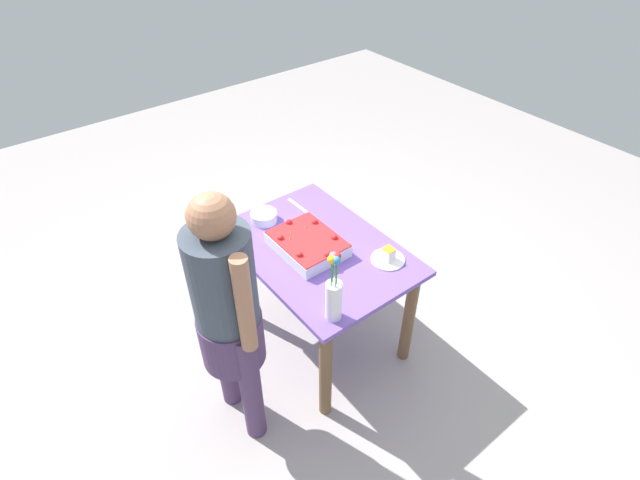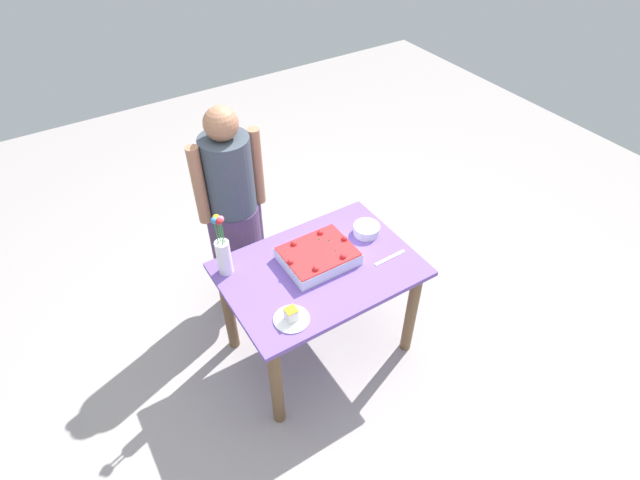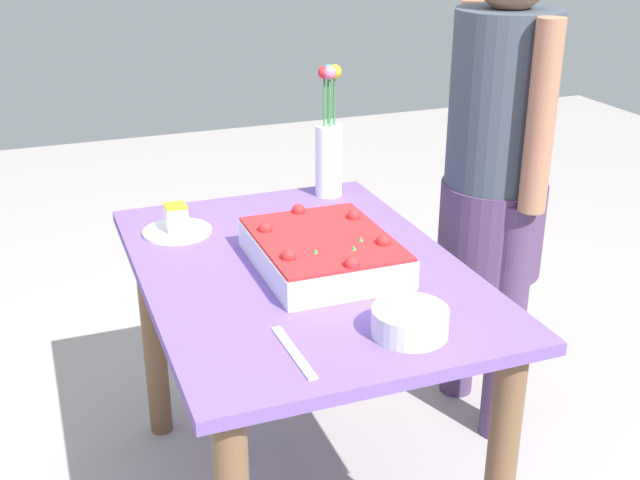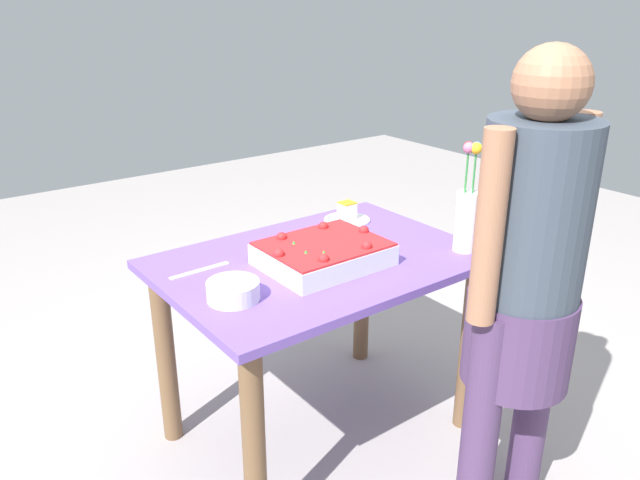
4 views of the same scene
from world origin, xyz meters
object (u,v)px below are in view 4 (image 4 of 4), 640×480
sheet_cake (323,253)px  cake_knife (200,270)px  fruit_bowl (233,291)px  flower_vase (467,212)px  serving_plate_with_slice (347,216)px  person_standing (526,278)px

sheet_cake → cake_knife: size_ratio=1.87×
sheet_cake → fruit_bowl: (0.38, 0.05, -0.01)m
flower_vase → serving_plate_with_slice: bearing=-74.4°
cake_knife → sheet_cake: bearing=-30.6°
sheet_cake → serving_plate_with_slice: size_ratio=2.16×
sheet_cake → person_standing: 0.68m
serving_plate_with_slice → fruit_bowl: 0.80m
cake_knife → fruit_bowl: fruit_bowl is taller
sheet_cake → flower_vase: 0.54m
person_standing → flower_vase: bearing=-30.0°
cake_knife → fruit_bowl: (0.01, 0.25, 0.03)m
sheet_cake → flower_vase: (-0.48, 0.20, 0.11)m
serving_plate_with_slice → flower_vase: bearing=105.6°
fruit_bowl → person_standing: (-0.61, 0.59, 0.09)m
flower_vase → fruit_bowl: flower_vase is taller
serving_plate_with_slice → person_standing: person_standing is taller
serving_plate_with_slice → cake_knife: size_ratio=0.87×
fruit_bowl → person_standing: 0.85m
cake_knife → fruit_bowl: bearing=-94.5°
fruit_bowl → flower_vase: bearing=169.8°
sheet_cake → fruit_bowl: bearing=7.2°
flower_vase → fruit_bowl: (0.86, -0.16, -0.12)m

